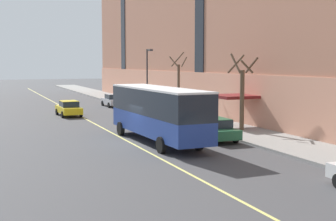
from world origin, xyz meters
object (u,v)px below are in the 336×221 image
object	(u,v)px
parked_car_silver_0	(113,100)
parked_car_white_4	(173,117)
street_tree_far_uptown	(179,84)
street_tree_mid_block	(242,92)
parked_car_navy_3	(138,108)
parked_car_green_2	(214,129)
street_lamp	(148,73)
taxi_cab	(69,108)
city_bus	(157,111)

from	to	relation	value
parked_car_silver_0	parked_car_white_4	distance (m)	19.72
parked_car_silver_0	street_tree_far_uptown	xyz separation A→B (m)	(3.77, -11.86, 2.38)
street_tree_mid_block	parked_car_navy_3	bearing A→B (deg)	105.26
parked_car_silver_0	parked_car_navy_3	world-z (taller)	same
parked_car_green_2	street_tree_mid_block	distance (m)	5.37
parked_car_green_2	street_tree_mid_block	world-z (taller)	street_tree_mid_block
parked_car_white_4	street_lamp	bearing A→B (deg)	80.84
taxi_cab	street_lamp	size ratio (longest dim) A/B	0.72
parked_car_silver_0	parked_car_white_4	world-z (taller)	same
street_tree_mid_block	street_lamp	distance (m)	16.49
parked_car_navy_3	street_tree_far_uptown	distance (m)	4.76
taxi_cab	street_tree_mid_block	world-z (taller)	street_tree_mid_block
parked_car_silver_0	street_lamp	distance (m)	8.96
parked_car_navy_3	street_lamp	size ratio (longest dim) A/B	0.64
parked_car_silver_0	parked_car_green_2	distance (m)	27.27
parked_car_navy_3	taxi_cab	world-z (taller)	same
city_bus	parked_car_white_4	world-z (taller)	city_bus
parked_car_silver_0	street_tree_mid_block	xyz separation A→B (m)	(3.77, -24.39, 2.36)
city_bus	parked_car_green_2	world-z (taller)	city_bus
street_tree_mid_block	street_tree_far_uptown	size ratio (longest dim) A/B	0.94
taxi_cab	street_tree_far_uptown	bearing A→B (deg)	-17.92
parked_car_silver_0	street_tree_far_uptown	world-z (taller)	street_tree_far_uptown
taxi_cab	street_tree_mid_block	size ratio (longest dim) A/B	0.82
city_bus	street_tree_mid_block	bearing A→B (deg)	16.35
parked_car_white_4	street_tree_mid_block	size ratio (longest dim) A/B	0.80
parked_car_navy_3	parked_car_white_4	bearing A→B (deg)	-90.19
parked_car_silver_0	parked_car_navy_3	xyz separation A→B (m)	(-0.07, -10.34, -0.00)
parked_car_green_2	street_tree_far_uptown	xyz separation A→B (m)	(3.87, 15.41, 2.37)
city_bus	parked_car_silver_0	xyz separation A→B (m)	(4.10, 26.70, -1.37)
parked_car_white_4	city_bus	bearing A→B (deg)	-119.81
city_bus	parked_car_navy_3	xyz separation A→B (m)	(4.03, 16.36, -1.37)
taxi_cab	parked_car_navy_3	bearing A→B (deg)	-15.72
city_bus	street_tree_far_uptown	xyz separation A→B (m)	(7.86, 14.84, 1.01)
parked_car_white_4	taxi_cab	distance (m)	13.15
parked_car_green_2	street_tree_mid_block	xyz separation A→B (m)	(3.87, 2.88, 2.36)
street_lamp	parked_car_white_4	bearing A→B (deg)	-99.16
parked_car_navy_3	street_tree_mid_block	bearing A→B (deg)	-74.74
parked_car_white_4	street_tree_mid_block	bearing A→B (deg)	-50.41
city_bus	street_lamp	xyz separation A→B (m)	(5.88, 18.63, 2.12)
city_bus	parked_car_green_2	distance (m)	4.26
taxi_cab	parked_car_white_4	bearing A→B (deg)	-59.15
street_tree_far_uptown	street_lamp	distance (m)	4.43
city_bus	parked_car_navy_3	size ratio (longest dim) A/B	2.80
parked_car_navy_3	parked_car_white_4	world-z (taller)	same
parked_car_navy_3	street_lamp	distance (m)	4.56
parked_car_silver_0	street_lamp	world-z (taller)	street_lamp
street_tree_mid_block	street_lamp	world-z (taller)	street_lamp
street_lamp	city_bus	bearing A→B (deg)	-107.51
street_tree_far_uptown	parked_car_silver_0	bearing A→B (deg)	107.62
street_tree_mid_block	parked_car_green_2	bearing A→B (deg)	-143.35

